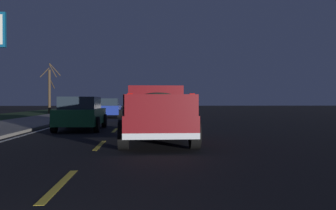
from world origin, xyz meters
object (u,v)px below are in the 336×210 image
pickup_truck (156,112)px  sedan_green (81,113)px  sedan_white (147,106)px  sedan_blue (109,108)px  bare_tree_far (50,89)px

pickup_truck → sedan_green: pickup_truck is taller
pickup_truck → sedan_green: (5.24, 3.34, -0.20)m
pickup_truck → sedan_green: size_ratio=1.24×
sedan_white → sedan_blue: same height
pickup_truck → sedan_white: size_ratio=1.23×
bare_tree_far → sedan_white: bearing=-94.6°
sedan_white → sedan_blue: 9.43m
sedan_blue → sedan_green: bearing=179.8°
sedan_white → bare_tree_far: bare_tree_far is taller
bare_tree_far → pickup_truck: bearing=-159.4°
sedan_white → sedan_green: (-21.68, 3.15, 0.00)m
sedan_green → pickup_truck: bearing=-147.5°
sedan_white → sedan_blue: (-8.90, 3.11, 0.00)m
pickup_truck → sedan_blue: (18.02, 3.29, -0.20)m
sedan_white → bare_tree_far: bearing=85.4°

